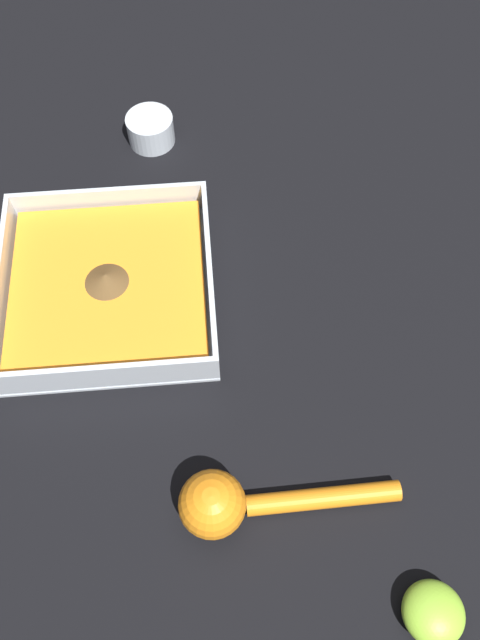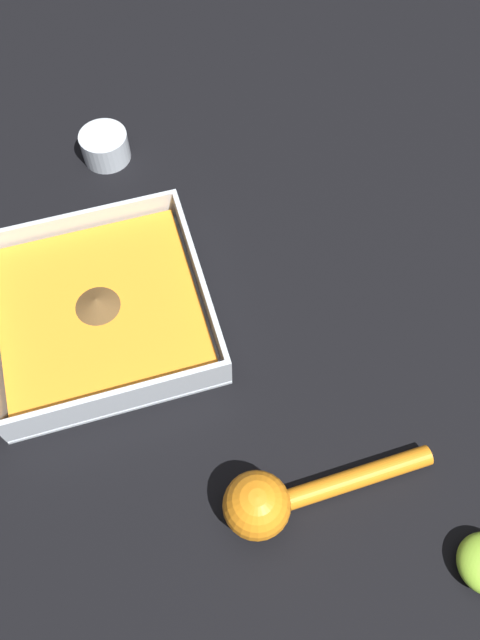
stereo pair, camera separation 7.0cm
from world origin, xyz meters
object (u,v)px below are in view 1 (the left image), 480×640
Objects in this scene: square_dish at (109,287)px; lemon_squeezer at (234,503)px; lemon_half at (433,613)px; spice_bowl at (151,130)px.

square_dish is 1.12× the size of lemon_squeezer.
square_dish is 4.28× the size of lemon_half.
lemon_squeezer is 0.20m from lemon_half.
lemon_squeezer is at bearing -171.76° from spice_bowl.
spice_bowl is 0.67m from lemon_half.
lemon_squeezer reaches higher than lemon_half.
spice_bowl is (0.25, -0.05, 0.00)m from square_dish.
lemon_half is at bearing 146.55° from lemon_squeezer.
spice_bowl is 0.29× the size of lemon_squeezer.
lemon_squeezer is (-0.26, -0.13, 0.01)m from square_dish.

